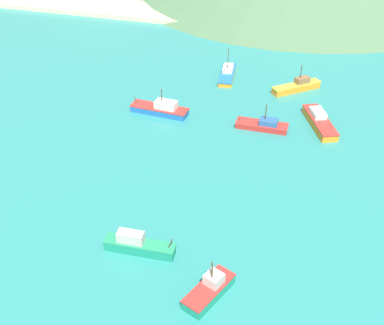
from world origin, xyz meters
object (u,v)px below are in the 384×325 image
object	(u,v)px
fishing_boat_7	(210,289)
fishing_boat_10	(227,74)
fishing_boat_2	(319,121)
fishing_boat_3	(263,125)
fishing_boat_1	(297,86)
fishing_boat_9	(161,109)
fishing_boat_0	(138,245)

from	to	relation	value
fishing_boat_7	fishing_boat_10	xyz separation A→B (m)	(-10.99, 56.95, -0.20)
fishing_boat_2	fishing_boat_3	distance (m)	9.97
fishing_boat_3	fishing_boat_10	size ratio (longest dim) A/B	0.86
fishing_boat_1	fishing_boat_3	bearing A→B (deg)	-103.64
fishing_boat_1	fishing_boat_9	bearing A→B (deg)	-144.41
fishing_boat_0	fishing_boat_3	distance (m)	35.32
fishing_boat_3	fishing_boat_10	world-z (taller)	fishing_boat_10
fishing_boat_1	fishing_boat_10	size ratio (longest dim) A/B	0.88
fishing_boat_3	fishing_boat_7	size ratio (longest dim) A/B	1.21
fishing_boat_0	fishing_boat_7	xyz separation A→B (m)	(10.22, -4.24, -0.13)
fishing_boat_9	fishing_boat_1	bearing A→B (deg)	35.59
fishing_boat_2	fishing_boat_7	size ratio (longest dim) A/B	1.54
fishing_boat_2	fishing_boat_3	bearing A→B (deg)	-158.11
fishing_boat_9	fishing_boat_10	xyz separation A→B (m)	(8.09, 18.67, -0.23)
fishing_boat_0	fishing_boat_3	bearing A→B (deg)	73.79
fishing_boat_0	fishing_boat_2	bearing A→B (deg)	63.08
fishing_boat_9	fishing_boat_10	distance (m)	20.35
fishing_boat_1	fishing_boat_2	xyz separation A→B (m)	(5.28, -12.66, -0.05)
fishing_boat_7	fishing_boat_2	bearing A→B (deg)	78.02
fishing_boat_10	fishing_boat_9	bearing A→B (deg)	-113.42
fishing_boat_9	fishing_boat_7	bearing A→B (deg)	-63.51
fishing_boat_0	fishing_boat_7	distance (m)	11.07
fishing_boat_2	fishing_boat_9	world-z (taller)	fishing_boat_9
fishing_boat_9	fishing_boat_10	world-z (taller)	fishing_boat_10
fishing_boat_1	fishing_boat_9	distance (m)	27.90
fishing_boat_3	fishing_boat_9	xyz separation A→B (m)	(-18.72, 0.13, 0.26)
fishing_boat_1	fishing_boat_2	world-z (taller)	fishing_boat_1
fishing_boat_0	fishing_boat_1	bearing A→B (deg)	74.62
fishing_boat_1	fishing_boat_10	bearing A→B (deg)	170.56
fishing_boat_7	fishing_boat_10	size ratio (longest dim) A/B	0.71
fishing_boat_1	fishing_boat_2	distance (m)	13.71
fishing_boat_0	fishing_boat_2	world-z (taller)	fishing_boat_0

